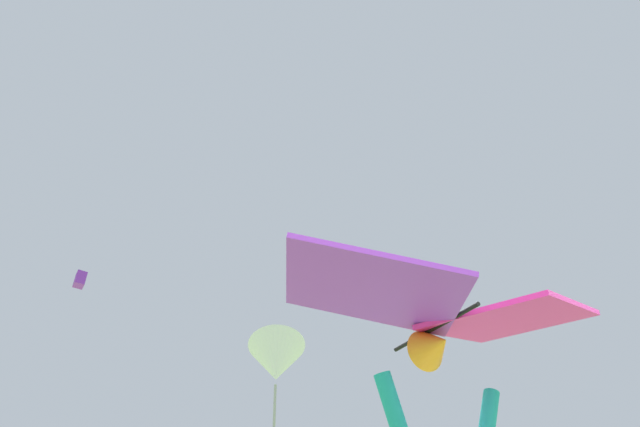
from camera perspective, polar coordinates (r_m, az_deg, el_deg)
The scene contains 3 objects.
held_stunt_kite at distance 3.84m, azimuth 10.36°, elevation -8.35°, with size 2.09×1.20×0.43m.
distant_kite_white_high_left at distance 13.71m, azimuth -3.73°, elevation -12.47°, with size 1.77×1.81×2.90m.
distant_kite_purple_mid_right at distance 29.77m, azimuth -19.67°, elevation -5.30°, with size 0.50×0.55×0.75m.
Camera 1 is at (-2.51, -2.22, 0.82)m, focal length 37.76 mm.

